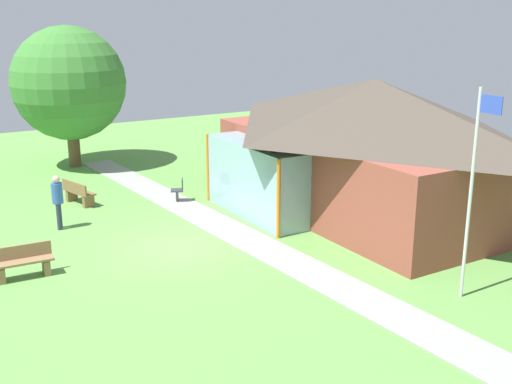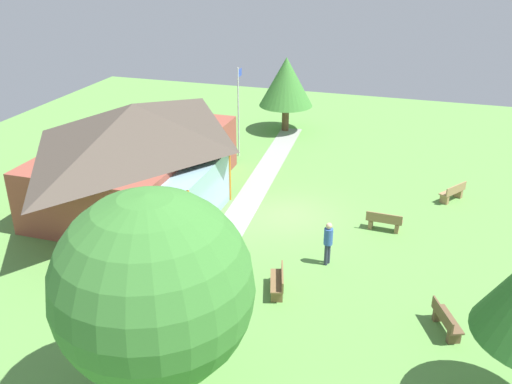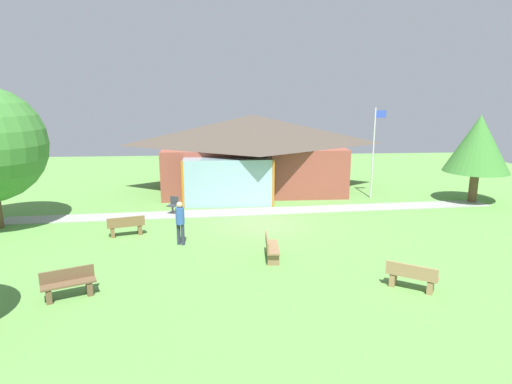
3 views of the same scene
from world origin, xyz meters
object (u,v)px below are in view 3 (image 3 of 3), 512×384
(bench_front_right, at_px, (412,277))
(patio_chair_west, at_px, (173,206))
(pavilion, at_px, (252,151))
(bench_mid_left, at_px, (126,226))
(visitor_strolling_lawn, at_px, (180,220))
(flagpole, at_px, (374,149))
(bench_front_left, at_px, (68,284))
(tree_east_hedge, at_px, (478,144))
(bench_front_center, at_px, (271,248))

(bench_front_right, height_order, patio_chair_west, patio_chair_west)
(pavilion, bearing_deg, bench_front_right, -74.60)
(bench_mid_left, xyz_separation_m, visitor_strolling_lawn, (2.36, -1.27, 0.62))
(bench_front_right, bearing_deg, patio_chair_west, 166.41)
(bench_front_right, relative_size, bench_mid_left, 0.95)
(bench_front_right, xyz_separation_m, bench_mid_left, (-9.70, 5.82, 0.00))
(flagpole, height_order, bench_front_right, flagpole)
(pavilion, bearing_deg, patio_chair_west, -129.27)
(pavilion, relative_size, flagpole, 2.26)
(bench_front_left, xyz_separation_m, tree_east_hedge, (18.03, 9.93, 2.75))
(patio_chair_west, bearing_deg, bench_mid_left, 88.58)
(flagpole, distance_m, visitor_strolling_lawn, 12.35)
(patio_chair_west, bearing_deg, bench_front_center, 148.65)
(patio_chair_west, bearing_deg, tree_east_hedge, -150.60)
(pavilion, bearing_deg, flagpole, -21.59)
(bench_mid_left, xyz_separation_m, tree_east_hedge, (17.54, 4.38, 2.75))
(bench_front_right, bearing_deg, visitor_strolling_lawn, -177.37)
(bench_mid_left, distance_m, tree_east_hedge, 18.28)
(patio_chair_west, xyz_separation_m, tree_east_hedge, (15.94, 1.19, 2.74))
(flagpole, bearing_deg, bench_front_center, -127.26)
(bench_front_center, bearing_deg, bench_front_left, -64.98)
(bench_mid_left, bearing_deg, bench_front_center, -43.88)
(bench_mid_left, relative_size, patio_chair_west, 1.82)
(bench_front_right, bearing_deg, tree_east_hedge, 86.90)
(bench_front_right, bearing_deg, bench_front_left, -147.05)
(bench_front_right, distance_m, patio_chair_west, 12.12)
(bench_mid_left, bearing_deg, pavilion, 39.27)
(tree_east_hedge, bearing_deg, bench_mid_left, -165.99)
(flagpole, relative_size, bench_mid_left, 3.21)
(pavilion, distance_m, tree_east_hedge, 12.41)
(flagpole, bearing_deg, bench_front_left, -138.79)
(pavilion, xyz_separation_m, bench_front_right, (3.90, -14.15, -1.94))
(bench_front_right, height_order, tree_east_hedge, tree_east_hedge)
(bench_mid_left, relative_size, bench_front_left, 1.01)
(patio_chair_west, bearing_deg, flagpole, -141.64)
(bench_front_right, relative_size, tree_east_hedge, 0.32)
(pavilion, bearing_deg, bench_mid_left, -124.84)
(bench_front_center, relative_size, visitor_strolling_lawn, 0.87)
(pavilion, distance_m, visitor_strolling_lawn, 10.28)
(bench_front_left, xyz_separation_m, visitor_strolling_lawn, (2.86, 4.29, 0.62))
(tree_east_hedge, bearing_deg, pavilion, 161.38)
(bench_front_right, xyz_separation_m, bench_front_center, (-3.98, 2.78, 0.00))
(flagpole, height_order, visitor_strolling_lawn, flagpole)
(bench_front_center, height_order, tree_east_hedge, tree_east_hedge)
(pavilion, relative_size, bench_front_left, 7.30)
(flagpole, xyz_separation_m, bench_front_right, (-2.69, -11.55, -2.39))
(patio_chair_west, bearing_deg, bench_front_right, 157.11)
(visitor_strolling_lawn, bearing_deg, bench_front_right, -11.21)
(patio_chair_west, xyz_separation_m, visitor_strolling_lawn, (0.77, -4.46, 0.61))
(pavilion, xyz_separation_m, bench_mid_left, (-5.80, -8.33, -1.94))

